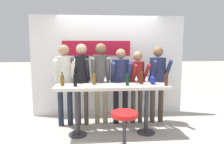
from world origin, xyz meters
name	(u,v)px	position (x,y,z in m)	size (l,w,h in m)	color
ground_plane	(112,134)	(0.00, 0.00, 0.00)	(40.00, 40.00, 0.00)	#B2ADA3
back_wall	(108,66)	(0.00, 1.23, 1.26)	(3.82, 0.12, 2.51)	white
tasting_table	(112,94)	(0.00, 0.00, 0.82)	(2.22, 0.51, 0.99)	silver
bar_stool	(124,125)	(0.15, -0.70, 0.45)	(0.46, 0.46, 0.68)	#333338
person_far_left	(64,76)	(-1.00, 0.52, 1.11)	(0.49, 0.61, 1.78)	#23283D
person_left	(82,74)	(-0.63, 0.53, 1.14)	(0.39, 0.54, 1.80)	#473D33
person_center_left	(101,74)	(-0.21, 0.58, 1.14)	(0.41, 0.55, 1.81)	gray
person_center	(121,78)	(0.23, 0.56, 1.05)	(0.47, 0.56, 1.69)	black
person_center_right	(137,79)	(0.61, 0.56, 1.03)	(0.42, 0.53, 1.64)	#473D33
person_right	(158,76)	(1.07, 0.56, 1.08)	(0.45, 0.56, 1.74)	#473D33
wine_bottle_0	(75,79)	(-0.71, -0.06, 1.13)	(0.07, 0.07, 0.29)	black
wine_bottle_1	(141,77)	(0.59, 0.08, 1.14)	(0.08, 0.08, 0.31)	#4C1E0F
wine_bottle_2	(94,78)	(-0.36, 0.11, 1.11)	(0.07, 0.07, 0.26)	brown
wine_bottle_3	(127,79)	(0.29, -0.05, 1.12)	(0.07, 0.07, 0.27)	black
wine_bottle_4	(166,79)	(1.03, -0.12, 1.12)	(0.06, 0.06, 0.29)	#4C1E0F
wine_bottle_5	(62,80)	(-0.96, 0.01, 1.12)	(0.07, 0.07, 0.27)	brown
wine_glass_0	(105,79)	(-0.13, 0.00, 1.12)	(0.07, 0.07, 0.18)	silver
wine_glass_1	(147,79)	(0.68, -0.01, 1.12)	(0.07, 0.07, 0.18)	silver
wine_glass_2	(136,78)	(0.48, 0.04, 1.12)	(0.07, 0.07, 0.18)	silver
decorative_vase	(153,80)	(0.81, 0.04, 1.08)	(0.13, 0.13, 0.22)	navy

